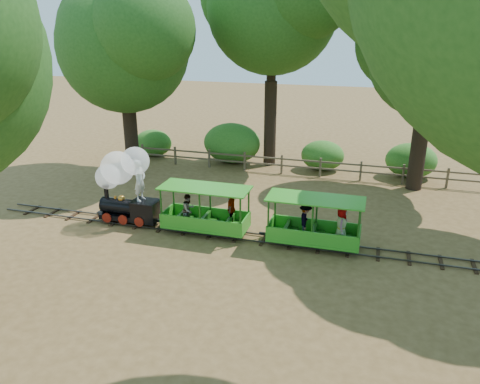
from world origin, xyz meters
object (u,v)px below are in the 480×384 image
(carriage_front, at_px, (207,214))
(carriage_rear, at_px, (317,226))
(locomotive, at_px, (123,180))
(fence, at_px, (301,164))

(carriage_front, height_order, carriage_rear, same)
(locomotive, distance_m, fence, 9.77)
(locomotive, xyz_separation_m, carriage_rear, (7.47, -0.07, -0.97))
(carriage_front, xyz_separation_m, fence, (2.16, 7.99, -0.20))
(carriage_rear, bearing_deg, carriage_front, 179.90)
(locomotive, bearing_deg, fence, 54.82)
(carriage_rear, bearing_deg, locomotive, 179.49)
(locomotive, bearing_deg, carriage_rear, -0.51)
(locomotive, height_order, carriage_rear, locomotive)
(carriage_front, distance_m, fence, 8.28)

